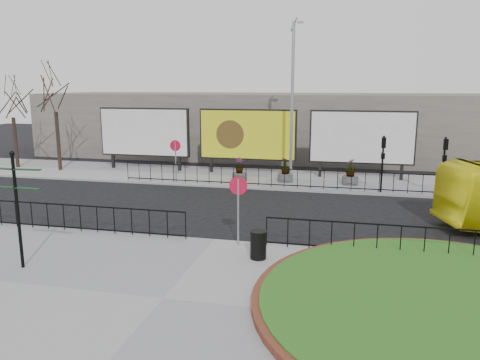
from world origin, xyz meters
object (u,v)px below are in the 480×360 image
(planter_b, at_px, (285,173))
(planter_c, at_px, (350,175))
(billboard_mid, at_px, (247,135))
(fingerpost_sign, at_px, (16,198))
(planter_a, at_px, (239,172))
(litter_bin, at_px, (258,245))
(lamp_post, at_px, (292,101))

(planter_b, distance_m, planter_c, 3.71)
(billboard_mid, xyz_separation_m, fingerpost_sign, (-3.60, -16.91, -0.26))
(billboard_mid, height_order, planter_c, billboard_mid)
(billboard_mid, distance_m, planter_a, 3.02)
(billboard_mid, bearing_deg, planter_b, -36.19)
(planter_a, bearing_deg, planter_b, 6.75)
(litter_bin, distance_m, planter_c, 12.90)
(fingerpost_sign, bearing_deg, planter_a, 79.64)
(planter_a, height_order, planter_b, planter_b)
(lamp_post, height_order, planter_b, lamp_post)
(fingerpost_sign, xyz_separation_m, planter_a, (3.60, 14.62, -1.71))
(fingerpost_sign, bearing_deg, billboard_mid, 81.45)
(billboard_mid, xyz_separation_m, planter_a, (-0.00, -2.29, -1.97))
(lamp_post, relative_size, planter_c, 6.21)
(litter_bin, distance_m, planter_a, 12.71)
(fingerpost_sign, distance_m, planter_b, 16.29)
(planter_a, height_order, planter_c, planter_c)
(lamp_post, bearing_deg, fingerpost_sign, -113.86)
(lamp_post, xyz_separation_m, planter_a, (-3.01, -0.32, -4.20))
(billboard_mid, bearing_deg, lamp_post, -33.25)
(lamp_post, bearing_deg, planter_c, -0.00)
(planter_b, bearing_deg, fingerpost_sign, -112.85)
(fingerpost_sign, bearing_deg, lamp_post, 69.61)
(litter_bin, height_order, planter_a, planter_a)
(billboard_mid, distance_m, lamp_post, 4.23)
(lamp_post, relative_size, fingerpost_sign, 2.51)
(lamp_post, relative_size, planter_b, 6.52)
(planter_a, relative_size, planter_b, 0.97)
(billboard_mid, xyz_separation_m, litter_bin, (3.44, -14.53, -2.00))
(fingerpost_sign, relative_size, planter_a, 2.67)
(lamp_post, relative_size, litter_bin, 9.82)
(litter_bin, distance_m, planter_b, 12.58)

